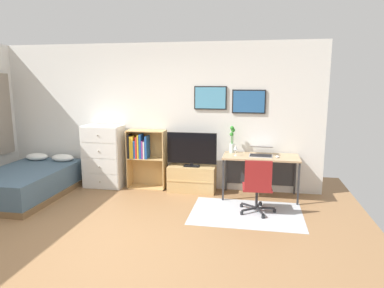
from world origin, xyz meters
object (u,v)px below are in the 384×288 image
(bed, at_px, (28,182))
(tv_stand, at_px, (192,179))
(laptop, at_px, (261,151))
(computer_mouse, at_px, (277,157))
(bamboo_vase, at_px, (232,141))
(dresser, at_px, (104,156))
(bookshelf, at_px, (143,154))
(desk, at_px, (261,162))
(wine_glass, at_px, (236,148))
(office_chair, at_px, (257,185))
(television, at_px, (192,150))

(bed, height_order, tv_stand, bed)
(laptop, relative_size, computer_mouse, 4.24)
(laptop, height_order, bamboo_vase, bamboo_vase)
(dresser, bearing_deg, bamboo_vase, 2.45)
(bed, bearing_deg, bookshelf, 23.80)
(bookshelf, bearing_deg, tv_stand, -2.99)
(desk, bearing_deg, bamboo_vase, 167.07)
(bed, relative_size, laptop, 4.53)
(wine_glass, bearing_deg, bed, -170.17)
(bed, xyz_separation_m, dresser, (1.10, 0.78, 0.35))
(office_chair, bearing_deg, laptop, 83.55)
(bookshelf, height_order, bamboo_vase, bamboo_vase)
(bookshelf, relative_size, office_chair, 1.29)
(bookshelf, distance_m, computer_mouse, 2.45)
(laptop, bearing_deg, computer_mouse, -24.99)
(tv_stand, bearing_deg, bookshelf, 177.01)
(television, relative_size, computer_mouse, 8.69)
(bookshelf, height_order, tv_stand, bookshelf)
(tv_stand, height_order, desk, desk)
(office_chair, relative_size, bamboo_vase, 1.78)
(wine_glass, bearing_deg, office_chair, -62.59)
(bed, xyz_separation_m, desk, (4.04, 0.76, 0.36))
(wine_glass, bearing_deg, bookshelf, 172.94)
(bookshelf, bearing_deg, bamboo_vase, 1.36)
(dresser, xyz_separation_m, office_chair, (2.89, -0.89, -0.14))
(tv_stand, xyz_separation_m, wine_glass, (0.80, -0.17, 0.64))
(bookshelf, height_order, computer_mouse, bookshelf)
(desk, height_order, bamboo_vase, bamboo_vase)
(bookshelf, bearing_deg, office_chair, -24.27)
(office_chair, height_order, wine_glass, wine_glass)
(bookshelf, xyz_separation_m, desk, (2.17, -0.08, -0.05))
(bookshelf, bearing_deg, laptop, -2.60)
(bed, relative_size, bamboo_vase, 4.14)
(computer_mouse, xyz_separation_m, bamboo_vase, (-0.78, 0.28, 0.20))
(office_chair, distance_m, computer_mouse, 0.84)
(desk, bearing_deg, laptop, -86.28)
(bed, distance_m, office_chair, 4.00)
(bed, distance_m, desk, 4.12)
(office_chair, bearing_deg, tv_stand, 139.15)
(bed, xyz_separation_m, laptop, (4.04, 0.74, 0.56))
(laptop, relative_size, bamboo_vase, 0.91)
(laptop, bearing_deg, bamboo_vase, 167.71)
(bed, xyz_separation_m, computer_mouse, (4.31, 0.60, 0.51))
(laptop, bearing_deg, bookshelf, -179.87)
(wine_glass, bearing_deg, laptop, 15.12)
(bed, relative_size, television, 2.21)
(laptop, bearing_deg, tv_stand, -179.57)
(tv_stand, relative_size, television, 0.95)
(office_chair, bearing_deg, wine_glass, 114.11)
(laptop, distance_m, wine_glass, 0.45)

